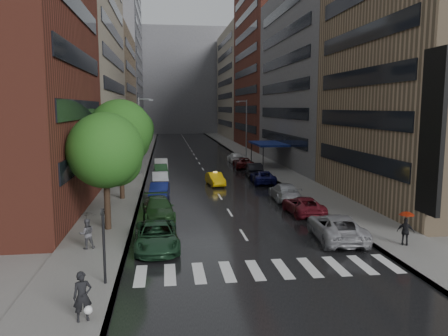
{
  "coord_description": "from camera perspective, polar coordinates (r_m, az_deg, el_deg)",
  "views": [
    {
      "loc": [
        -4.8,
        -22.32,
        8.01
      ],
      "look_at": [
        0.0,
        13.3,
        3.0
      ],
      "focal_mm": 35.0,
      "sensor_mm": 36.0,
      "label": 1
    }
  ],
  "objects": [
    {
      "name": "sidewalk_left",
      "position": [
        72.88,
        -10.94,
        1.54
      ],
      "size": [
        4.0,
        140.0,
        0.15
      ],
      "primitive_type": "cube",
      "color": "gray",
      "rests_on": "ground"
    },
    {
      "name": "tree_mid",
      "position": [
        38.35,
        -13.39,
        4.65
      ],
      "size": [
        5.46,
        5.46,
        8.7
      ],
      "color": "#382619",
      "rests_on": "ground"
    },
    {
      "name": "buildings_right",
      "position": [
        81.77,
        6.53,
        12.81
      ],
      "size": [
        8.05,
        109.1,
        36.0
      ],
      "color": "#937A5B",
      "rests_on": "ground"
    },
    {
      "name": "ground",
      "position": [
        24.2,
        4.3,
        -11.42
      ],
      "size": [
        220.0,
        220.0,
        0.0
      ],
      "primitive_type": "plane",
      "color": "gray",
      "rests_on": "ground"
    },
    {
      "name": "sidewalk_right",
      "position": [
        74.06,
        3.11,
        1.77
      ],
      "size": [
        4.0,
        140.0,
        0.15
      ],
      "primitive_type": "cube",
      "color": "gray",
      "rests_on": "ground"
    },
    {
      "name": "parked_cars_left",
      "position": [
        38.87,
        -8.43,
        -2.92
      ],
      "size": [
        2.69,
        36.11,
        1.56
      ],
      "color": "#1A3B24",
      "rests_on": "ground"
    },
    {
      "name": "tree_far",
      "position": [
        53.68,
        -11.77,
        4.97
      ],
      "size": [
        4.95,
        4.95,
        7.89
      ],
      "color": "#382619",
      "rests_on": "ground"
    },
    {
      "name": "tree_near",
      "position": [
        28.77,
        -15.24,
        2.21
      ],
      "size": [
        4.84,
        4.84,
        7.72
      ],
      "color": "#382619",
      "rests_on": "ground"
    },
    {
      "name": "road",
      "position": [
        72.92,
        -3.86,
        1.61
      ],
      "size": [
        14.0,
        140.0,
        0.01
      ],
      "primitive_type": "cube",
      "color": "black",
      "rests_on": "ground"
    },
    {
      "name": "taxi",
      "position": [
        45.19,
        -1.16,
        -1.44
      ],
      "size": [
        1.85,
        4.1,
        1.3
      ],
      "primitive_type": "imported",
      "rotation": [
        0.0,
        0.0,
        0.12
      ],
      "color": "yellow",
      "rests_on": "ground"
    },
    {
      "name": "ped_red_umbrella",
      "position": [
        27.2,
        22.68,
        -6.9
      ],
      "size": [
        1.0,
        0.82,
        2.01
      ],
      "color": "black",
      "rests_on": "sidewalk_right"
    },
    {
      "name": "crosswalk",
      "position": [
        22.41,
        5.89,
        -13.02
      ],
      "size": [
        13.15,
        2.8,
        0.01
      ],
      "color": "silver",
      "rests_on": "ground"
    },
    {
      "name": "building_far",
      "position": [
        140.63,
        -5.82,
        11.15
      ],
      "size": [
        40.0,
        14.0,
        32.0
      ],
      "primitive_type": "cube",
      "color": "slate",
      "rests_on": "ground"
    },
    {
      "name": "ped_bag_walker",
      "position": [
        17.56,
        -17.97,
        -15.76
      ],
      "size": [
        0.79,
        0.63,
        1.88
      ],
      "color": "black",
      "rests_on": "sidewalk_left"
    },
    {
      "name": "ped_black_umbrella",
      "position": [
        25.71,
        -17.51,
        -7.38
      ],
      "size": [
        0.99,
        0.98,
        2.09
      ],
      "color": "#4B4A4F",
      "rests_on": "sidewalk_left"
    },
    {
      "name": "street_lamp_right",
      "position": [
        68.55,
        2.87,
        5.31
      ],
      "size": [
        1.74,
        0.22,
        9.0
      ],
      "color": "gray",
      "rests_on": "sidewalk_right"
    },
    {
      "name": "awning",
      "position": [
        59.16,
        5.83,
        3.16
      ],
      "size": [
        4.0,
        8.0,
        3.12
      ],
      "color": "navy",
      "rests_on": "sidewalk_right"
    },
    {
      "name": "buildings_left",
      "position": [
        82.14,
        -15.18,
        13.24
      ],
      "size": [
        8.0,
        108.0,
        38.0
      ],
      "color": "maroon",
      "rests_on": "ground"
    },
    {
      "name": "traffic_light",
      "position": [
        20.33,
        -15.45,
        -8.88
      ],
      "size": [
        0.18,
        0.15,
        3.45
      ],
      "color": "black",
      "rests_on": "sidewalk_left"
    },
    {
      "name": "street_lamp_left",
      "position": [
        52.5,
        -10.88,
        4.38
      ],
      "size": [
        1.74,
        0.22,
        9.0
      ],
      "color": "gray",
      "rests_on": "sidewalk_left"
    },
    {
      "name": "parked_cars_right",
      "position": [
        43.94,
        5.86,
        -1.64
      ],
      "size": [
        3.2,
        43.68,
        1.59
      ],
      "color": "gray",
      "rests_on": "ground"
    }
  ]
}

